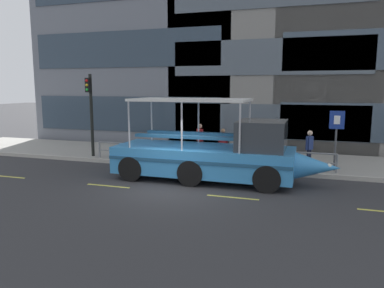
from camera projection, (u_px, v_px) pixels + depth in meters
name	position (u px, v px, depth m)	size (l,w,h in m)	color
ground_plane	(174.00, 187.00, 13.89)	(120.00, 120.00, 0.00)	#333335
sidewalk	(212.00, 157.00, 19.14)	(32.00, 4.80, 0.18)	#99968E
curb_edge	(198.00, 167.00, 16.80)	(32.00, 0.18, 0.18)	#B2ADA3
lane_centreline	(167.00, 191.00, 13.26)	(25.80, 0.12, 0.01)	#DBD64C
curb_guardrail	(206.00, 153.00, 16.93)	(11.33, 0.09, 0.82)	gray
traffic_light_pole	(91.00, 107.00, 18.69)	(0.24, 0.46, 4.18)	black
parking_sign	(336.00, 130.00, 15.52)	(0.60, 0.12, 2.55)	#4C4F54
duck_tour_boat	(216.00, 155.00, 14.66)	(8.91, 2.55, 3.27)	#388CD1
pedestrian_near_bow	(309.00, 145.00, 16.13)	(0.33, 0.41, 1.66)	#1E2338
pedestrian_mid_left	(223.00, 141.00, 18.02)	(0.43, 0.24, 1.54)	black
pedestrian_mid_right	(200.00, 137.00, 18.56)	(0.40, 0.34, 1.71)	black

